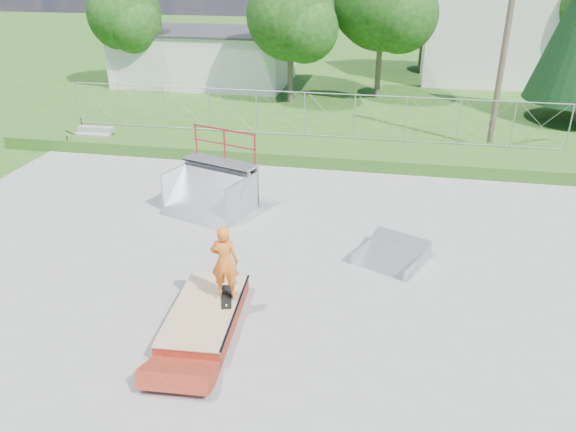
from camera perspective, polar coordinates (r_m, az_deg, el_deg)
name	(u,v)px	position (r m, az deg, el deg)	size (l,w,h in m)	color
ground	(235,280)	(13.99, -5.45, -6.46)	(120.00, 120.00, 0.00)	#2A5719
concrete_pad	(235,279)	(13.98, -5.46, -6.39)	(20.00, 16.00, 0.04)	gray
grass_berm	(300,149)	(22.33, 1.24, 6.78)	(24.00, 3.00, 0.50)	#2A5719
grind_box	(205,316)	(12.42, -8.40, -10.01)	(1.55, 2.93, 0.42)	maroon
quarter_pipe	(207,176)	(17.13, -8.24, 4.05)	(2.41, 2.04, 2.41)	#9DA0A5
flat_bank_ramp	(391,254)	(14.81, 10.41, -3.80)	(1.54, 1.64, 0.47)	#9DA0A5
skateboard	(227,297)	(12.50, -6.26, -8.21)	(0.22, 0.80, 0.02)	black
skater	(225,265)	(12.06, -6.45, -4.92)	(0.60, 0.40, 1.66)	orange
concrete_stairs	(91,139)	(24.41, -19.34, 7.35)	(1.50, 1.60, 0.80)	gray
chain_link_fence	(305,114)	(22.94, 1.69, 10.29)	(20.00, 0.06, 1.80)	#A1A3AA
utility_building_flat	(206,57)	(35.79, -8.36, 15.65)	(10.00, 6.00, 3.00)	silver
gable_house	(494,16)	(37.93, 20.24, 18.56)	(8.40, 6.08, 8.94)	silver
utility_pole	(505,47)	(23.94, 21.15, 15.68)	(0.24, 0.24, 8.00)	brown
tree_left_near	(295,20)	(29.85, 0.68, 19.33)	(4.76, 4.48, 6.65)	brown
tree_center	(388,5)	(31.29, 10.14, 20.37)	(5.44, 5.12, 7.60)	brown
tree_left_far	(127,18)	(34.94, -16.01, 18.80)	(4.42, 4.16, 6.18)	brown
tree_back_mid	(429,15)	(39.44, 14.10, 19.20)	(4.08, 3.84, 5.70)	brown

